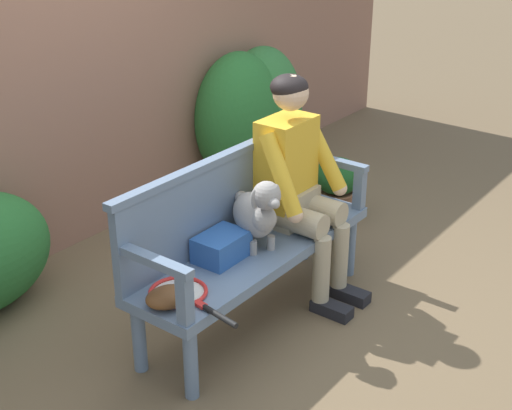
{
  "coord_description": "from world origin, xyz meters",
  "views": [
    {
      "loc": [
        -2.75,
        -2.09,
        2.28
      ],
      "look_at": [
        0.0,
        0.0,
        0.7
      ],
      "focal_mm": 50.21,
      "sensor_mm": 36.0,
      "label": 1
    }
  ],
  "objects": [
    {
      "name": "tennis_racket",
      "position": [
        -0.62,
        -0.02,
        0.46
      ],
      "size": [
        0.33,
        0.58,
        0.03
      ],
      "color": "red",
      "rests_on": "garden_bench"
    },
    {
      "name": "sports_bag",
      "position": [
        -0.22,
        0.06,
        0.52
      ],
      "size": [
        0.28,
        0.2,
        0.14
      ],
      "primitive_type": "cube",
      "rotation": [
        0.0,
        0.0,
        0.02
      ],
      "color": "#2856A3",
      "rests_on": "garden_bench"
    },
    {
      "name": "bench_armrest_right_end",
      "position": [
        0.78,
        -0.08,
        0.65
      ],
      "size": [
        0.06,
        0.47,
        0.28
      ],
      "color": "slate",
      "rests_on": "garden_bench"
    },
    {
      "name": "bench_armrest_left_end",
      "position": [
        -0.78,
        -0.08,
        0.65
      ],
      "size": [
        0.06,
        0.47,
        0.28
      ],
      "color": "slate",
      "rests_on": "garden_bench"
    },
    {
      "name": "ground_plane",
      "position": [
        0.0,
        0.0,
        0.0
      ],
      "size": [
        40.0,
        40.0,
        0.0
      ],
      "primitive_type": "plane",
      "color": "brown"
    },
    {
      "name": "bench_backrest",
      "position": [
        0.0,
        0.2,
        0.7
      ],
      "size": [
        1.67,
        0.06,
        0.5
      ],
      "color": "slate",
      "rests_on": "garden_bench"
    },
    {
      "name": "baseball_glove",
      "position": [
        -0.72,
        -0.03,
        0.49
      ],
      "size": [
        0.27,
        0.24,
        0.09
      ],
      "primitive_type": "ellipsoid",
      "rotation": [
        0.0,
        0.0,
        -0.39
      ],
      "color": "brown",
      "rests_on": "garden_bench"
    },
    {
      "name": "brick_garden_fence",
      "position": [
        0.0,
        1.67,
        1.07
      ],
      "size": [
        8.0,
        0.3,
        2.14
      ],
      "primitive_type": "cube",
      "color": "#936651",
      "rests_on": "ground"
    },
    {
      "name": "garden_bench",
      "position": [
        0.0,
        0.0,
        0.39
      ],
      "size": [
        1.63,
        0.47,
        0.45
      ],
      "color": "slate",
      "rests_on": "ground"
    },
    {
      "name": "potted_plant",
      "position": [
        1.38,
        0.31,
        0.27
      ],
      "size": [
        0.33,
        0.33,
        0.47
      ],
      "color": "brown",
      "rests_on": "ground"
    },
    {
      "name": "hedge_bush_far_left",
      "position": [
        1.52,
        1.33,
        0.53
      ],
      "size": [
        0.8,
        0.61,
        1.07
      ],
      "primitive_type": "ellipsoid",
      "color": "#286B2D",
      "rests_on": "ground"
    },
    {
      "name": "hedge_bush_mid_right",
      "position": [
        1.85,
        1.34,
        0.53
      ],
      "size": [
        0.77,
        0.61,
        1.05
      ],
      "primitive_type": "ellipsoid",
      "color": "#337538",
      "rests_on": "ground"
    },
    {
      "name": "dog_on_bench",
      "position": [
        -0.0,
        -0.01,
        0.66
      ],
      "size": [
        0.3,
        0.42,
        0.42
      ],
      "color": "gray",
      "rests_on": "garden_bench"
    },
    {
      "name": "person_seated",
      "position": [
        0.38,
        -0.01,
        0.72
      ],
      "size": [
        0.56,
        0.63,
        1.32
      ],
      "color": "black",
      "rests_on": "ground"
    }
  ]
}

